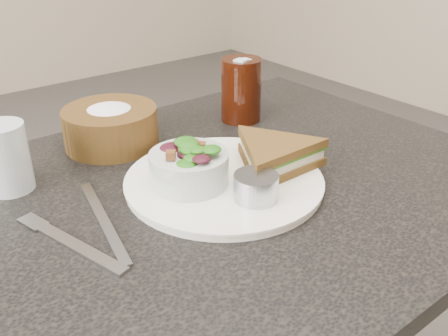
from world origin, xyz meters
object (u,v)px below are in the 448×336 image
(cola_glass, at_px, (241,87))
(water_glass, at_px, (6,158))
(sandwich, at_px, (274,156))
(bread_basket, at_px, (110,120))
(dinner_plate, at_px, (224,182))
(salad_bowl, at_px, (189,163))
(dressing_ramekin, at_px, (256,187))

(cola_glass, bearing_deg, water_glass, -179.76)
(sandwich, bearing_deg, bread_basket, 118.23)
(dinner_plate, distance_m, bread_basket, 0.25)
(salad_bowl, height_order, dressing_ramekin, salad_bowl)
(salad_bowl, bearing_deg, cola_glass, 35.34)
(dinner_plate, relative_size, sandwich, 1.72)
(dinner_plate, relative_size, salad_bowl, 2.55)
(dressing_ramekin, distance_m, cola_glass, 0.34)
(bread_basket, height_order, cola_glass, cola_glass)
(dressing_ramekin, distance_m, bread_basket, 0.33)
(dinner_plate, height_order, dressing_ramekin, dressing_ramekin)
(dinner_plate, distance_m, dressing_ramekin, 0.08)
(water_glass, bearing_deg, dressing_ramekin, -46.38)
(water_glass, bearing_deg, bread_basket, 14.53)
(salad_bowl, height_order, cola_glass, cola_glass)
(dinner_plate, relative_size, water_glass, 2.87)
(sandwich, distance_m, dressing_ramekin, 0.10)
(bread_basket, bearing_deg, salad_bowl, -86.44)
(dinner_plate, xyz_separation_m, salad_bowl, (-0.05, 0.02, 0.04))
(cola_glass, bearing_deg, bread_basket, 169.49)
(salad_bowl, distance_m, water_glass, 0.27)
(dinner_plate, bearing_deg, sandwich, -17.08)
(bread_basket, bearing_deg, sandwich, -61.57)
(water_glass, bearing_deg, sandwich, -32.59)
(bread_basket, relative_size, cola_glass, 1.22)
(dinner_plate, distance_m, cola_glass, 0.28)
(bread_basket, xyz_separation_m, cola_glass, (0.26, -0.05, 0.02))
(sandwich, distance_m, salad_bowl, 0.14)
(bread_basket, distance_m, cola_glass, 0.27)
(sandwich, relative_size, dressing_ramekin, 2.75)
(salad_bowl, relative_size, water_glass, 1.13)
(cola_glass, relative_size, water_glass, 1.30)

